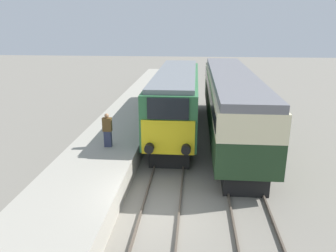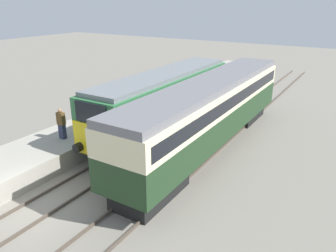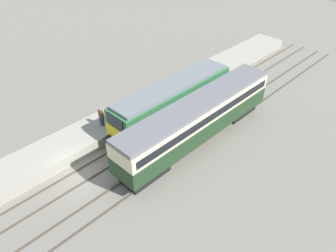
# 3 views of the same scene
# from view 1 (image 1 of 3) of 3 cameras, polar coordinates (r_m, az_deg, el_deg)

# --- Properties ---
(ground_plane) EXTENTS (120.00, 120.00, 0.00)m
(ground_plane) POSITION_cam_1_polar(r_m,az_deg,el_deg) (12.71, -1.43, -15.30)
(ground_plane) COLOR slate
(platform_left) EXTENTS (3.50, 50.00, 0.99)m
(platform_left) POSITION_cam_1_polar(r_m,az_deg,el_deg) (20.19, -8.32, -1.11)
(platform_left) COLOR #9E998C
(platform_left) RESTS_ON ground_plane
(rails_near_track) EXTENTS (1.51, 60.00, 0.14)m
(rails_near_track) POSITION_cam_1_polar(r_m,az_deg,el_deg) (17.08, 0.39, -5.99)
(rails_near_track) COLOR #4C4238
(rails_near_track) RESTS_ON ground_plane
(rails_far_track) EXTENTS (1.50, 60.00, 0.14)m
(rails_far_track) POSITION_cam_1_polar(r_m,az_deg,el_deg) (17.18, 11.84, -6.24)
(rails_far_track) COLOR #4C4238
(rails_far_track) RESTS_ON ground_plane
(locomotive) EXTENTS (2.70, 13.17, 3.99)m
(locomotive) POSITION_cam_1_polar(r_m,az_deg,el_deg) (21.13, 1.45, 4.74)
(locomotive) COLOR black
(locomotive) RESTS_ON ground_plane
(passenger_carriage) EXTENTS (2.75, 16.35, 4.03)m
(passenger_carriage) POSITION_cam_1_polar(r_m,az_deg,el_deg) (20.62, 10.86, 4.75)
(passenger_carriage) COLOR black
(passenger_carriage) RESTS_ON ground_plane
(person_on_platform) EXTENTS (0.44, 0.26, 1.70)m
(person_on_platform) POSITION_cam_1_polar(r_m,az_deg,el_deg) (16.37, -10.50, -0.74)
(person_on_platform) COLOR #2D334C
(person_on_platform) RESTS_ON platform_left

